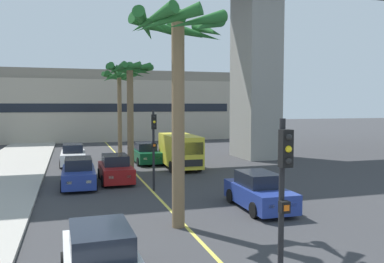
{
  "coord_description": "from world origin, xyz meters",
  "views": [
    {
      "loc": [
        -4.02,
        0.91,
        4.48
      ],
      "look_at": [
        0.0,
        14.0,
        3.56
      ],
      "focal_mm": 37.39,
      "sensor_mm": 36.0,
      "label": 1
    }
  ],
  "objects_px": {
    "car_queue_second": "(146,154)",
    "palm_tree_near_median": "(119,86)",
    "car_queue_third": "(116,169)",
    "palm_tree_mid_median": "(130,83)",
    "car_queue_fourth": "(79,174)",
    "car_queue_sixth": "(101,263)",
    "car_queue_fifth": "(73,156)",
    "traffic_light_median_near": "(283,191)",
    "car_queue_front": "(259,192)",
    "palm_tree_far_median": "(178,53)",
    "traffic_light_median_far": "(154,139)",
    "delivery_van": "(180,150)"
  },
  "relations": [
    {
      "from": "car_queue_fourth",
      "to": "car_queue_sixth",
      "type": "height_order",
      "value": "same"
    },
    {
      "from": "traffic_light_median_near",
      "to": "palm_tree_mid_median",
      "type": "xyz_separation_m",
      "value": [
        -0.24,
        19.71,
        3.24
      ]
    },
    {
      "from": "car_queue_fifth",
      "to": "car_queue_sixth",
      "type": "xyz_separation_m",
      "value": [
        0.46,
        -21.11,
        0.0
      ]
    },
    {
      "from": "car_queue_front",
      "to": "car_queue_fifth",
      "type": "height_order",
      "value": "same"
    },
    {
      "from": "car_queue_second",
      "to": "palm_tree_mid_median",
      "type": "height_order",
      "value": "palm_tree_mid_median"
    },
    {
      "from": "car_queue_front",
      "to": "palm_tree_near_median",
      "type": "relative_size",
      "value": 0.55
    },
    {
      "from": "delivery_van",
      "to": "palm_tree_near_median",
      "type": "distance_m",
      "value": 10.61
    },
    {
      "from": "car_queue_fifth",
      "to": "palm_tree_far_median",
      "type": "relative_size",
      "value": 0.52
    },
    {
      "from": "palm_tree_near_median",
      "to": "car_queue_third",
      "type": "bearing_deg",
      "value": -98.03
    },
    {
      "from": "car_queue_third",
      "to": "traffic_light_median_far",
      "type": "bearing_deg",
      "value": -62.96
    },
    {
      "from": "palm_tree_far_median",
      "to": "traffic_light_median_near",
      "type": "bearing_deg",
      "value": -86.69
    },
    {
      "from": "palm_tree_mid_median",
      "to": "car_queue_third",
      "type": "bearing_deg",
      "value": -111.53
    },
    {
      "from": "car_queue_sixth",
      "to": "car_queue_fifth",
      "type": "bearing_deg",
      "value": 91.25
    },
    {
      "from": "palm_tree_near_median",
      "to": "delivery_van",
      "type": "bearing_deg",
      "value": -70.81
    },
    {
      "from": "car_queue_second",
      "to": "car_queue_fifth",
      "type": "height_order",
      "value": "same"
    },
    {
      "from": "delivery_van",
      "to": "traffic_light_median_near",
      "type": "distance_m",
      "value": 20.04
    },
    {
      "from": "car_queue_fifth",
      "to": "car_queue_second",
      "type": "bearing_deg",
      "value": -5.8
    },
    {
      "from": "car_queue_third",
      "to": "traffic_light_median_far",
      "type": "distance_m",
      "value": 4.08
    },
    {
      "from": "car_queue_sixth",
      "to": "palm_tree_near_median",
      "type": "height_order",
      "value": "palm_tree_near_median"
    },
    {
      "from": "car_queue_sixth",
      "to": "palm_tree_mid_median",
      "type": "distance_m",
      "value": 18.43
    },
    {
      "from": "palm_tree_near_median",
      "to": "car_queue_sixth",
      "type": "bearing_deg",
      "value": -97.81
    },
    {
      "from": "car_queue_front",
      "to": "car_queue_fifth",
      "type": "bearing_deg",
      "value": 116.4
    },
    {
      "from": "car_queue_second",
      "to": "palm_tree_near_median",
      "type": "distance_m",
      "value": 8.0
    },
    {
      "from": "car_queue_fifth",
      "to": "palm_tree_near_median",
      "type": "distance_m",
      "value": 8.55
    },
    {
      "from": "palm_tree_mid_median",
      "to": "car_queue_fifth",
      "type": "bearing_deg",
      "value": 134.8
    },
    {
      "from": "car_queue_fourth",
      "to": "traffic_light_median_near",
      "type": "bearing_deg",
      "value": -76.27
    },
    {
      "from": "palm_tree_mid_median",
      "to": "palm_tree_far_median",
      "type": "height_order",
      "value": "palm_tree_far_median"
    },
    {
      "from": "traffic_light_median_near",
      "to": "palm_tree_far_median",
      "type": "relative_size",
      "value": 0.53
    },
    {
      "from": "palm_tree_mid_median",
      "to": "car_queue_second",
      "type": "bearing_deg",
      "value": 63.01
    },
    {
      "from": "car_queue_fifth",
      "to": "palm_tree_far_median",
      "type": "height_order",
      "value": "palm_tree_far_median"
    },
    {
      "from": "car_queue_third",
      "to": "palm_tree_near_median",
      "type": "xyz_separation_m",
      "value": [
        1.76,
        12.49,
        5.44
      ]
    },
    {
      "from": "car_queue_sixth",
      "to": "car_queue_fourth",
      "type": "bearing_deg",
      "value": 91.07
    },
    {
      "from": "car_queue_second",
      "to": "car_queue_third",
      "type": "xyz_separation_m",
      "value": [
        -3.03,
        -6.76,
        0.0
      ]
    },
    {
      "from": "car_queue_fifth",
      "to": "car_queue_front",
      "type": "bearing_deg",
      "value": -63.6
    },
    {
      "from": "car_queue_fifth",
      "to": "traffic_light_median_far",
      "type": "distance_m",
      "value": 11.36
    },
    {
      "from": "delivery_van",
      "to": "palm_tree_mid_median",
      "type": "bearing_deg",
      "value": -179.67
    },
    {
      "from": "car_queue_fifth",
      "to": "delivery_van",
      "type": "distance_m",
      "value": 8.09
    },
    {
      "from": "delivery_van",
      "to": "car_queue_sixth",
      "type": "bearing_deg",
      "value": -111.08
    },
    {
      "from": "car_queue_second",
      "to": "delivery_van",
      "type": "distance_m",
      "value": 3.71
    },
    {
      "from": "palm_tree_near_median",
      "to": "palm_tree_mid_median",
      "type": "distance_m",
      "value": 8.93
    },
    {
      "from": "car_queue_front",
      "to": "car_queue_fifth",
      "type": "distance_m",
      "value": 16.98
    },
    {
      "from": "car_queue_sixth",
      "to": "palm_tree_far_median",
      "type": "distance_m",
      "value": 7.77
    },
    {
      "from": "car_queue_front",
      "to": "palm_tree_near_median",
      "type": "bearing_deg",
      "value": 99.69
    },
    {
      "from": "car_queue_fifth",
      "to": "palm_tree_mid_median",
      "type": "relative_size",
      "value": 0.56
    },
    {
      "from": "car_queue_front",
      "to": "car_queue_sixth",
      "type": "height_order",
      "value": "same"
    },
    {
      "from": "car_queue_third",
      "to": "palm_tree_mid_median",
      "type": "relative_size",
      "value": 0.56
    },
    {
      "from": "car_queue_second",
      "to": "palm_tree_far_median",
      "type": "bearing_deg",
      "value": -96.29
    },
    {
      "from": "car_queue_sixth",
      "to": "traffic_light_median_near",
      "type": "height_order",
      "value": "traffic_light_median_near"
    },
    {
      "from": "traffic_light_median_near",
      "to": "palm_tree_far_median",
      "type": "xyz_separation_m",
      "value": [
        -0.39,
        6.76,
        3.59
      ]
    },
    {
      "from": "car_queue_second",
      "to": "car_queue_fourth",
      "type": "distance_m",
      "value": 9.19
    }
  ]
}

